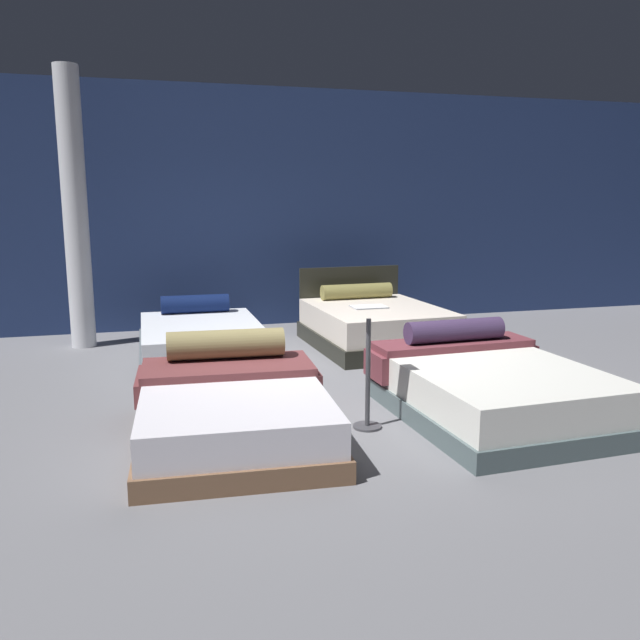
% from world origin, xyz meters
% --- Properties ---
extents(ground_plane, '(18.00, 18.00, 0.02)m').
position_xyz_m(ground_plane, '(0.00, 0.00, -0.01)').
color(ground_plane, slate).
extents(showroom_back_wall, '(18.00, 0.06, 3.50)m').
position_xyz_m(showroom_back_wall, '(0.00, 3.55, 1.75)').
color(showroom_back_wall, navy).
rests_on(showroom_back_wall, ground_plane).
extents(bed_0, '(1.62, 2.03, 0.75)m').
position_xyz_m(bed_0, '(-1.12, -1.14, 0.24)').
color(bed_0, brown).
rests_on(bed_0, ground_plane).
extents(bed_1, '(1.72, 2.12, 0.75)m').
position_xyz_m(bed_1, '(1.15, -1.21, 0.25)').
color(bed_1, '#4A5A5C').
rests_on(bed_1, ground_plane).
extents(bed_2, '(1.47, 2.09, 0.65)m').
position_xyz_m(bed_2, '(-1.11, 1.69, 0.22)').
color(bed_2, '#4B5357').
rests_on(bed_2, ground_plane).
extents(bed_3, '(1.67, 2.04, 0.95)m').
position_xyz_m(bed_3, '(1.11, 1.67, 0.28)').
color(bed_3, black).
rests_on(bed_3, ground_plane).
extents(price_sign, '(0.28, 0.24, 1.04)m').
position_xyz_m(price_sign, '(0.00, -1.20, 0.40)').
color(price_sign, '#3F3F44').
rests_on(price_sign, ground_plane).
extents(support_pillar, '(0.31, 0.31, 3.50)m').
position_xyz_m(support_pillar, '(-2.55, 2.68, 1.75)').
color(support_pillar, silver).
rests_on(support_pillar, ground_plane).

